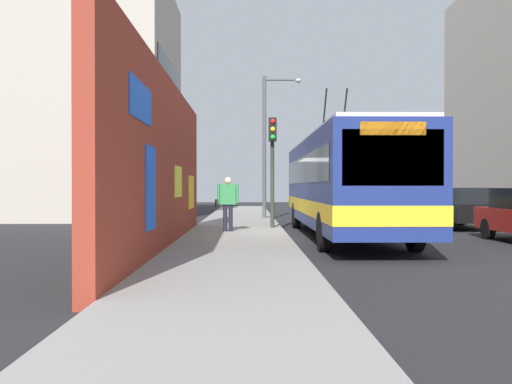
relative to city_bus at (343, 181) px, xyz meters
The scene contains 9 objects.
ground_plane 2.58m from the city_bus, 75.60° to the left, with size 80.00×80.00×0.00m, color #232326.
sidewalk_slab 3.84m from the city_bus, 82.26° to the left, with size 48.00×3.20×0.15m, color gray.
graffiti_wall 6.19m from the city_bus, 123.58° to the left, with size 14.24×0.32×4.38m.
building_far_left 16.42m from the city_bus, 43.91° to the left, with size 9.57×7.85×12.08m.
city_bus is the anchor object (origin of this frame).
parked_car_black 6.66m from the city_bus, 52.11° to the right, with size 4.69×1.74×1.58m.
pedestrian_midblock 3.79m from the city_bus, 80.80° to the left, with size 0.24×0.78×1.79m.
traffic_light 3.19m from the city_bus, 45.35° to the left, with size 0.49×0.28×3.95m.
street_lamp 8.97m from the city_bus, 13.61° to the left, with size 0.44×1.83×6.66m.
Camera 1 is at (-18.17, 1.24, 1.62)m, focal length 39.02 mm.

